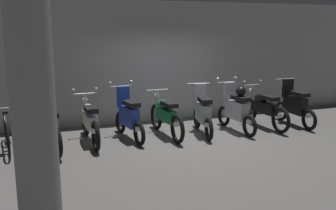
{
  "coord_description": "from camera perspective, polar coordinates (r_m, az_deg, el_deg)",
  "views": [
    {
      "loc": [
        -3.28,
        -7.45,
        2.48
      ],
      "look_at": [
        -0.41,
        0.55,
        0.75
      ],
      "focal_mm": 40.1,
      "sensor_mm": 36.0,
      "label": 1
    }
  ],
  "objects": [
    {
      "name": "motorbike_slot_6",
      "position": [
        9.89,
        14.32,
        -0.45
      ],
      "size": [
        0.59,
        1.95,
        1.15
      ],
      "color": "black",
      "rests_on": "ground"
    },
    {
      "name": "ground_plane",
      "position": [
        8.51,
        3.85,
        -5.46
      ],
      "size": [
        80.0,
        80.0,
        0.0
      ],
      "primitive_type": "plane",
      "color": "#565451"
    },
    {
      "name": "motorbike_slot_3",
      "position": [
        8.79,
        -0.35,
        -1.59
      ],
      "size": [
        0.56,
        1.95,
        1.03
      ],
      "color": "black",
      "rests_on": "ground"
    },
    {
      "name": "bicycle",
      "position": [
        8.44,
        -23.32,
        -3.99
      ],
      "size": [
        0.5,
        1.72,
        0.89
      ],
      "color": "black",
      "rests_on": "ground"
    },
    {
      "name": "motorbike_slot_1",
      "position": [
        8.44,
        -11.79,
        -2.36
      ],
      "size": [
        0.59,
        1.95,
        1.15
      ],
      "color": "black",
      "rests_on": "ground"
    },
    {
      "name": "motorbike_slot_4",
      "position": [
        8.99,
        5.26,
        -1.11
      ],
      "size": [
        0.57,
        1.67,
        1.18
      ],
      "color": "black",
      "rests_on": "ground"
    },
    {
      "name": "motorbike_slot_2",
      "position": [
        8.59,
        -6.04,
        -1.7
      ],
      "size": [
        0.59,
        1.68,
        1.29
      ],
      "color": "black",
      "rests_on": "ground"
    },
    {
      "name": "motorbike_slot_7",
      "position": [
        10.34,
        18.61,
        -0.01
      ],
      "size": [
        0.56,
        1.68,
        1.18
      ],
      "color": "black",
      "rests_on": "ground"
    },
    {
      "name": "back_wall",
      "position": [
        10.34,
        -1.19,
        6.64
      ],
      "size": [
        16.0,
        0.3,
        3.21
      ],
      "primitive_type": "cube",
      "color": "#9EA0A3",
      "rests_on": "ground"
    },
    {
      "name": "motorbike_slot_5",
      "position": [
        9.32,
        10.27,
        -0.52
      ],
      "size": [
        0.59,
        1.68,
        1.29
      ],
      "color": "black",
      "rests_on": "ground"
    },
    {
      "name": "support_pillar",
      "position": [
        4.44,
        -19.78,
        -0.53
      ],
      "size": [
        0.49,
        0.49,
        3.21
      ],
      "primitive_type": "cylinder",
      "color": "gray",
      "rests_on": "ground"
    },
    {
      "name": "motorbike_slot_0",
      "position": [
        8.18,
        -17.71,
        -2.88
      ],
      "size": [
        0.59,
        1.94,
        1.08
      ],
      "color": "black",
      "rests_on": "ground"
    }
  ]
}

